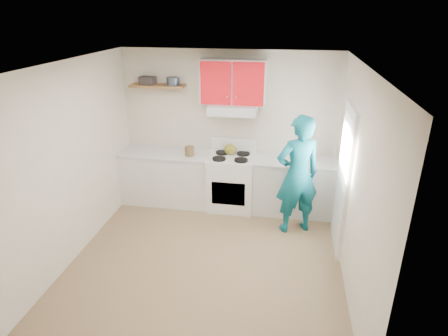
% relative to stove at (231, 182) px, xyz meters
% --- Properties ---
extents(floor, '(3.80, 3.80, 0.00)m').
position_rel_stove_xyz_m(floor, '(-0.10, -1.57, -0.46)').
color(floor, brown).
rests_on(floor, ground).
extents(ceiling, '(3.60, 3.80, 0.04)m').
position_rel_stove_xyz_m(ceiling, '(-0.10, -1.57, 2.14)').
color(ceiling, white).
rests_on(ceiling, floor).
extents(back_wall, '(3.60, 0.04, 2.60)m').
position_rel_stove_xyz_m(back_wall, '(-0.10, 0.32, 0.84)').
color(back_wall, beige).
rests_on(back_wall, floor).
extents(front_wall, '(3.60, 0.04, 2.60)m').
position_rel_stove_xyz_m(front_wall, '(-0.10, -3.47, 0.84)').
color(front_wall, beige).
rests_on(front_wall, floor).
extents(left_wall, '(0.04, 3.80, 2.60)m').
position_rel_stove_xyz_m(left_wall, '(-1.90, -1.57, 0.84)').
color(left_wall, beige).
rests_on(left_wall, floor).
extents(right_wall, '(0.04, 3.80, 2.60)m').
position_rel_stove_xyz_m(right_wall, '(1.70, -1.57, 0.84)').
color(right_wall, beige).
rests_on(right_wall, floor).
extents(door, '(0.05, 0.85, 2.05)m').
position_rel_stove_xyz_m(door, '(1.68, -0.88, 0.56)').
color(door, white).
rests_on(door, floor).
extents(door_glass, '(0.01, 0.55, 0.95)m').
position_rel_stove_xyz_m(door_glass, '(1.65, -0.88, 0.99)').
color(door_glass, white).
rests_on(door_glass, door).
extents(counter_left, '(1.52, 0.60, 0.90)m').
position_rel_stove_xyz_m(counter_left, '(-1.14, 0.02, -0.01)').
color(counter_left, silver).
rests_on(counter_left, floor).
extents(counter_right, '(1.32, 0.60, 0.90)m').
position_rel_stove_xyz_m(counter_right, '(1.04, 0.02, -0.01)').
color(counter_right, silver).
rests_on(counter_right, floor).
extents(stove, '(0.76, 0.65, 0.92)m').
position_rel_stove_xyz_m(stove, '(0.00, 0.00, 0.00)').
color(stove, white).
rests_on(stove, floor).
extents(range_hood, '(0.76, 0.44, 0.15)m').
position_rel_stove_xyz_m(range_hood, '(0.00, 0.10, 1.24)').
color(range_hood, silver).
rests_on(range_hood, back_wall).
extents(upper_cabinets, '(1.02, 0.33, 0.70)m').
position_rel_stove_xyz_m(upper_cabinets, '(0.00, 0.16, 1.66)').
color(upper_cabinets, red).
rests_on(upper_cabinets, back_wall).
extents(shelf, '(0.90, 0.30, 0.04)m').
position_rel_stove_xyz_m(shelf, '(-1.25, 0.18, 1.56)').
color(shelf, brown).
rests_on(shelf, back_wall).
extents(books, '(0.27, 0.21, 0.13)m').
position_rel_stove_xyz_m(books, '(-1.41, 0.17, 1.64)').
color(books, '#362F31').
rests_on(books, shelf).
extents(tin, '(0.27, 0.27, 0.13)m').
position_rel_stove_xyz_m(tin, '(-0.98, 0.16, 1.64)').
color(tin, '#333D4C').
rests_on(tin, shelf).
extents(kettle, '(0.26, 0.26, 0.17)m').
position_rel_stove_xyz_m(kettle, '(-0.04, 0.13, 0.55)').
color(kettle, olive).
rests_on(kettle, stove).
extents(crock, '(0.19, 0.19, 0.18)m').
position_rel_stove_xyz_m(crock, '(-0.69, -0.06, 0.53)').
color(crock, '#4F3E22').
rests_on(crock, counter_left).
extents(cutting_board, '(0.35, 0.27, 0.02)m').
position_rel_stove_xyz_m(cutting_board, '(0.89, -0.05, 0.45)').
color(cutting_board, olive).
rests_on(cutting_board, counter_right).
extents(silicone_mat, '(0.37, 0.34, 0.01)m').
position_rel_stove_xyz_m(silicone_mat, '(1.51, -0.07, 0.44)').
color(silicone_mat, red).
rests_on(silicone_mat, counter_right).
extents(person, '(0.79, 0.66, 1.84)m').
position_rel_stove_xyz_m(person, '(1.07, -0.57, 0.46)').
color(person, '#0B5967').
rests_on(person, floor).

